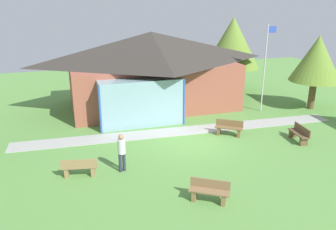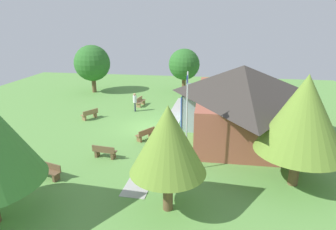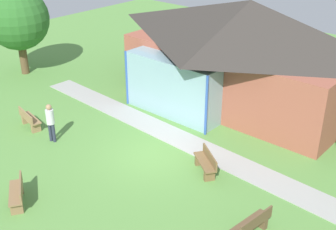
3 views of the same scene
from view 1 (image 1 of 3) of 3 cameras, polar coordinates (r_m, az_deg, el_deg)
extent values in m
plane|color=#609947|center=(18.32, 4.18, -4.53)|extent=(44.00, 44.00, 0.00)
cube|color=#A35642|center=(24.22, -2.68, 5.17)|extent=(10.90, 6.38, 3.08)
pyramid|color=#38332D|center=(23.75, -2.78, 11.15)|extent=(11.90, 7.38, 2.00)
cube|color=#8CB2BF|center=(20.34, -4.45, 2.01)|extent=(4.91, 1.20, 2.78)
cylinder|color=#3359B2|center=(19.40, -11.13, 0.88)|extent=(0.12, 0.12, 2.78)
cylinder|color=#3359B2|center=(20.44, 2.65, 2.14)|extent=(0.12, 0.12, 2.78)
cube|color=#ADADA8|center=(19.78, 2.41, -2.64)|extent=(18.63, 2.11, 0.03)
cylinder|color=silver|center=(23.39, 15.59, 7.28)|extent=(0.08, 0.08, 5.69)
cube|color=blue|center=(23.22, 16.78, 13.34)|extent=(0.60, 0.02, 0.40)
cube|color=olive|center=(13.19, 6.80, -12.34)|extent=(1.50, 1.18, 0.06)
cube|color=olive|center=(13.28, 9.17, -13.54)|extent=(0.35, 0.42, 0.39)
cube|color=olive|center=(13.40, 4.37, -13.00)|extent=(0.35, 0.42, 0.39)
cube|color=olive|center=(13.25, 6.97, -11.15)|extent=(1.30, 0.86, 0.36)
cube|color=brown|center=(19.52, 20.70, -2.84)|extent=(0.62, 1.54, 0.06)
cube|color=brown|center=(19.18, 21.42, -4.14)|extent=(0.42, 0.21, 0.39)
cube|color=brown|center=(20.04, 19.84, -2.96)|extent=(0.42, 0.21, 0.39)
cube|color=brown|center=(19.54, 21.25, -2.22)|extent=(0.24, 1.50, 0.36)
cube|color=brown|center=(19.33, 9.99, -2.08)|extent=(1.48, 1.22, 0.06)
cube|color=brown|center=(19.36, 11.56, -2.95)|extent=(0.36, 0.42, 0.39)
cube|color=brown|center=(19.49, 8.35, -2.61)|extent=(0.36, 0.42, 0.39)
cube|color=brown|center=(19.43, 10.11, -1.31)|extent=(1.27, 0.90, 0.36)
cube|color=#9E7A51|center=(15.31, -14.35, -8.17)|extent=(1.56, 0.71, 0.06)
cube|color=#9E7A51|center=(15.52, -16.31, -9.03)|extent=(0.23, 0.42, 0.39)
cube|color=#9E7A51|center=(15.36, -12.22, -8.98)|extent=(0.23, 0.42, 0.39)
cube|color=#9E7A51|center=(15.05, -14.51, -7.78)|extent=(1.48, 0.34, 0.36)
cylinder|color=#2D3347|center=(15.40, -7.25, -7.64)|extent=(0.14, 0.14, 0.85)
cylinder|color=#2D3347|center=(15.33, -7.86, -7.79)|extent=(0.14, 0.14, 0.85)
cylinder|color=silver|center=(15.05, -7.67, -5.16)|extent=(0.34, 0.34, 0.65)
sphere|color=tan|center=(14.88, -7.75, -3.59)|extent=(0.24, 0.24, 0.24)
cylinder|color=brown|center=(28.86, 10.24, 5.92)|extent=(0.50, 0.50, 1.91)
cone|color=olive|center=(28.37, 10.59, 11.66)|extent=(4.36, 4.36, 3.93)
cylinder|color=brown|center=(25.50, 22.63, 3.09)|extent=(0.45, 0.45, 1.94)
cone|color=olive|center=(25.01, 23.34, 8.54)|extent=(3.34, 3.34, 3.01)
camera|label=2|loc=(33.86, 37.57, 16.84)|focal=30.66mm
camera|label=3|loc=(17.33, 60.80, 16.82)|focal=46.64mm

